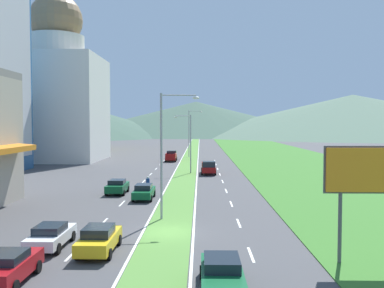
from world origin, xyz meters
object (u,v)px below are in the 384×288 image
(pickup_truck_0, at_px, (171,156))
(pickup_truck_1, at_px, (209,168))
(street_lamp_far, at_px, (190,131))
(car_1, at_px, (51,235))
(billboard_roadside, at_px, (377,175))
(car_5, at_px, (222,274))
(car_2, at_px, (8,267))
(car_0, at_px, (117,186))
(car_4, at_px, (99,239))
(motorcycle_rider, at_px, (148,186))
(street_lamp_near, at_px, (165,147))
(street_lamp_mid, at_px, (189,140))
(car_3, at_px, (144,191))

(pickup_truck_0, height_order, pickup_truck_1, same)
(street_lamp_far, xyz_separation_m, car_1, (-6.78, -68.81, -5.22))
(street_lamp_far, distance_m, billboard_roadside, 72.44)
(car_1, bearing_deg, car_5, -122.79)
(car_2, bearing_deg, car_0, -0.33)
(car_4, relative_size, car_5, 0.96)
(car_0, relative_size, motorcycle_rider, 2.10)
(car_5, bearing_deg, street_lamp_near, -165.30)
(street_lamp_near, relative_size, pickup_truck_0, 1.82)
(billboard_roadside, bearing_deg, street_lamp_far, 99.14)
(street_lamp_mid, relative_size, motorcycle_rider, 4.39)
(car_5, bearing_deg, billboard_roadside, 114.09)
(street_lamp_mid, distance_m, pickup_truck_0, 21.51)
(street_lamp_near, height_order, pickup_truck_0, street_lamp_near)
(car_0, relative_size, car_5, 0.89)
(car_3, xyz_separation_m, car_5, (6.53, -22.74, -0.01))
(street_lamp_mid, xyz_separation_m, car_4, (-4.13, -39.10, -4.26))
(pickup_truck_0, xyz_separation_m, pickup_truck_1, (7.01, -21.66, 0.00))
(street_lamp_mid, height_order, motorcycle_rider, street_lamp_mid)
(street_lamp_mid, height_order, street_lamp_far, street_lamp_far)
(street_lamp_mid, relative_size, car_1, 1.95)
(street_lamp_mid, distance_m, car_3, 22.58)
(car_4, bearing_deg, pickup_truck_0, -0.07)
(car_5, bearing_deg, street_lamp_mid, -176.54)
(billboard_roadside, bearing_deg, pickup_truck_1, 101.42)
(car_1, bearing_deg, car_4, -106.78)
(street_lamp_far, xyz_separation_m, car_5, (3.18, -75.23, -5.19))
(car_3, distance_m, pickup_truck_1, 21.98)
(car_3, bearing_deg, car_2, 171.19)
(billboard_roadside, height_order, pickup_truck_0, billboard_roadside)
(car_0, bearing_deg, street_lamp_far, -7.65)
(street_lamp_mid, xyz_separation_m, car_0, (-7.11, -18.62, -4.27))
(billboard_roadside, relative_size, car_4, 1.39)
(car_5, height_order, motorcycle_rider, motorcycle_rider)
(street_lamp_far, relative_size, billboard_roadside, 1.66)
(motorcycle_rider, bearing_deg, street_lamp_far, -4.04)
(street_lamp_mid, xyz_separation_m, pickup_truck_1, (2.96, -0.93, -4.07))
(street_lamp_mid, bearing_deg, car_2, -99.38)
(street_lamp_mid, distance_m, car_4, 39.55)
(street_lamp_near, height_order, car_4, street_lamp_near)
(billboard_roadside, xyz_separation_m, car_5, (-8.32, -3.72, -4.00))
(street_lamp_near, relative_size, car_3, 2.10)
(street_lamp_far, height_order, car_2, street_lamp_far)
(billboard_roadside, height_order, car_0, billboard_roadside)
(car_3, xyz_separation_m, pickup_truck_1, (6.79, 20.90, 0.22))
(billboard_roadside, relative_size, car_1, 1.40)
(street_lamp_mid, height_order, pickup_truck_1, street_lamp_mid)
(billboard_roadside, distance_m, car_1, 18.92)
(street_lamp_far, relative_size, car_0, 2.48)
(car_3, height_order, car_4, car_4)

